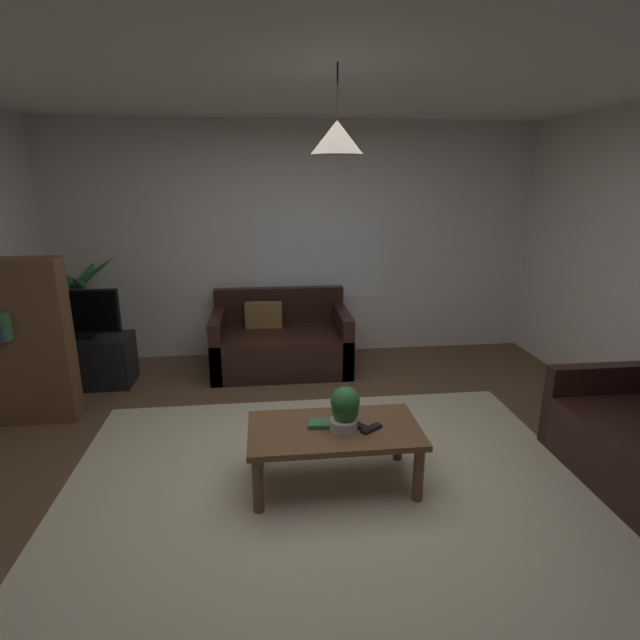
% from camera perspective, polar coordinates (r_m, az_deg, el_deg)
% --- Properties ---
extents(floor, '(5.45, 5.21, 0.02)m').
position_cam_1_polar(floor, '(3.66, 0.56, -17.52)').
color(floor, brown).
rests_on(floor, ground).
extents(rug, '(3.54, 2.86, 0.01)m').
position_cam_1_polar(rug, '(3.49, 0.98, -19.13)').
color(rug, beige).
rests_on(rug, ground).
extents(wall_back, '(5.57, 0.06, 2.61)m').
position_cam_1_polar(wall_back, '(5.71, -2.67, 8.93)').
color(wall_back, silver).
rests_on(wall_back, ground).
extents(ceiling, '(5.45, 5.21, 0.02)m').
position_cam_1_polar(ceiling, '(3.11, 0.70, 27.33)').
color(ceiling, white).
extents(window_pane, '(1.44, 0.01, 0.99)m').
position_cam_1_polar(window_pane, '(5.73, -0.12, 7.37)').
color(window_pane, white).
extents(couch_under_window, '(1.44, 0.88, 0.82)m').
position_cam_1_polar(couch_under_window, '(5.41, -4.51, -2.73)').
color(couch_under_window, black).
rests_on(couch_under_window, ground).
extents(coffee_table, '(1.14, 0.61, 0.42)m').
position_cam_1_polar(coffee_table, '(3.40, 1.65, -13.17)').
color(coffee_table, brown).
rests_on(coffee_table, ground).
extents(book_on_table_0, '(0.17, 0.12, 0.03)m').
position_cam_1_polar(book_on_table_0, '(3.38, 0.04, -11.80)').
color(book_on_table_0, '#387247').
rests_on(book_on_table_0, coffee_table).
extents(remote_on_table_0, '(0.16, 0.13, 0.02)m').
position_cam_1_polar(remote_on_table_0, '(3.35, 5.92, -12.26)').
color(remote_on_table_0, black).
rests_on(remote_on_table_0, coffee_table).
extents(remote_on_table_1, '(0.13, 0.16, 0.02)m').
position_cam_1_polar(remote_on_table_1, '(3.39, 4.22, -11.83)').
color(remote_on_table_1, black).
rests_on(remote_on_table_1, coffee_table).
extents(potted_plant_on_table, '(0.20, 0.20, 0.30)m').
position_cam_1_polar(potted_plant_on_table, '(3.28, 2.87, -10.07)').
color(potted_plant_on_table, beige).
rests_on(potted_plant_on_table, coffee_table).
extents(tv_stand, '(0.90, 0.44, 0.50)m').
position_cam_1_polar(tv_stand, '(5.49, -25.24, -4.28)').
color(tv_stand, black).
rests_on(tv_stand, ground).
extents(tv, '(0.77, 0.16, 0.48)m').
position_cam_1_polar(tv, '(5.33, -25.94, 0.67)').
color(tv, black).
rests_on(tv, tv_stand).
extents(potted_palm_corner, '(0.85, 0.86, 1.25)m').
position_cam_1_polar(potted_palm_corner, '(5.90, -25.62, 0.01)').
color(potted_palm_corner, brown).
rests_on(potted_palm_corner, ground).
extents(bookshelf_corner, '(0.70, 0.31, 1.40)m').
position_cam_1_polar(bookshelf_corner, '(4.77, -30.71, -2.15)').
color(bookshelf_corner, brown).
rests_on(bookshelf_corner, ground).
extents(pendant_lamp, '(0.30, 0.30, 0.48)m').
position_cam_1_polar(pendant_lamp, '(2.97, 1.95, 20.17)').
color(pendant_lamp, black).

